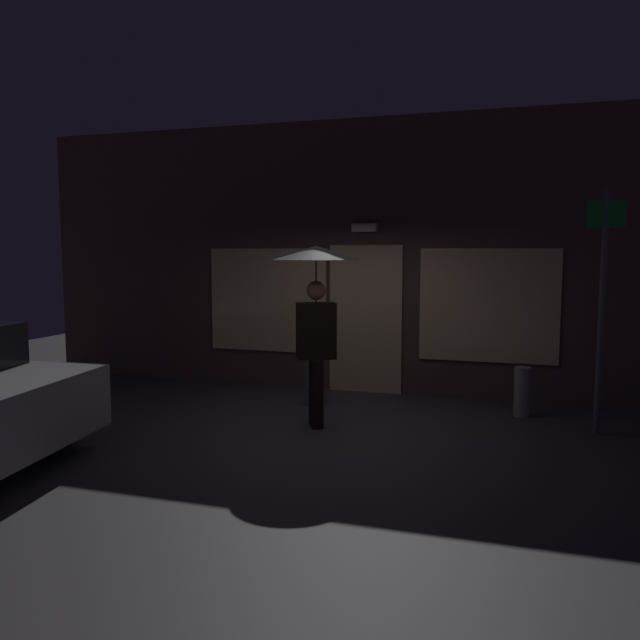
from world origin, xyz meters
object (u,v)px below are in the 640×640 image
(street_sign_post, at_px, (602,300))
(sidewalk_bollard, at_px, (314,381))
(sidewalk_bollard_2, at_px, (522,392))
(person_with_umbrella, at_px, (316,292))

(street_sign_post, xyz_separation_m, sidewalk_bollard, (-3.56, 0.31, -1.22))
(sidewalk_bollard_2, bearing_deg, street_sign_post, -35.24)
(person_with_umbrella, relative_size, sidewalk_bollard_2, 3.41)
(street_sign_post, xyz_separation_m, sidewalk_bollard_2, (-0.83, 0.59, -1.24))
(street_sign_post, height_order, sidewalk_bollard, street_sign_post)
(sidewalk_bollard, height_order, sidewalk_bollard_2, sidewalk_bollard)
(street_sign_post, bearing_deg, sidewalk_bollard, 175.00)
(person_with_umbrella, xyz_separation_m, sidewalk_bollard, (-0.36, 0.99, -1.30))
(street_sign_post, relative_size, sidewalk_bollard, 4.13)
(sidewalk_bollard, relative_size, sidewalk_bollard_2, 1.06)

